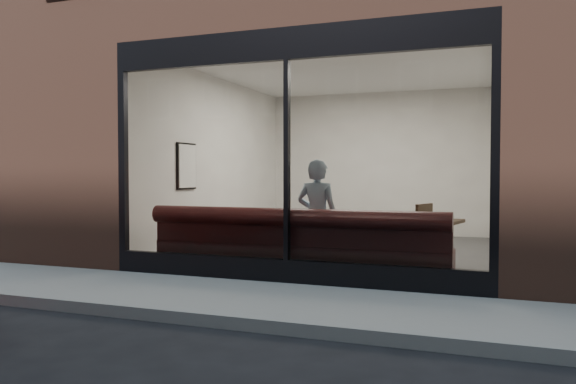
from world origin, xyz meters
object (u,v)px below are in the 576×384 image
(cafe_table_left, at_px, (255,217))
(cafe_chair_right, at_px, (412,252))
(banquette, at_px, (297,261))
(person, at_px, (317,218))
(cafe_table_right, at_px, (432,221))

(cafe_table_left, bearing_deg, cafe_chair_right, 18.53)
(cafe_chair_right, bearing_deg, banquette, 63.95)
(person, bearing_deg, cafe_table_right, -157.69)
(cafe_table_left, bearing_deg, banquette, -32.72)
(banquette, xyz_separation_m, cafe_chair_right, (1.33, 1.28, 0.01))
(person, distance_m, cafe_table_right, 1.55)
(cafe_table_left, height_order, cafe_chair_right, cafe_table_left)
(cafe_table_right, bearing_deg, person, -160.89)
(banquette, relative_size, person, 2.54)
(cafe_table_right, relative_size, cafe_chair_right, 1.49)
(person, relative_size, cafe_table_right, 2.28)
(cafe_chair_right, bearing_deg, cafe_table_left, 38.46)
(person, height_order, cafe_table_left, person)
(banquette, height_order, person, person)
(cafe_table_left, xyz_separation_m, cafe_table_right, (2.52, 0.20, 0.00))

